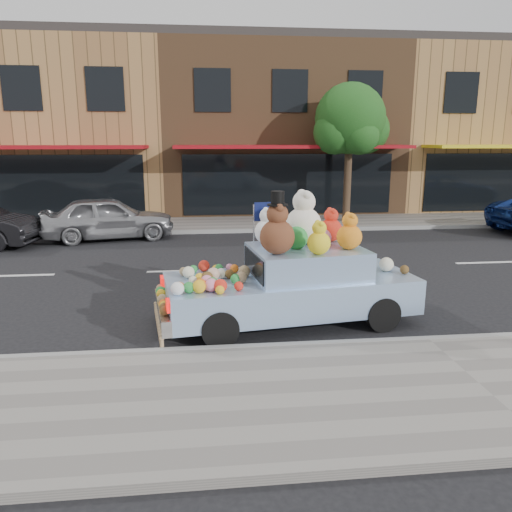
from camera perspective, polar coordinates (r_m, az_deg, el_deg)
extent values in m
plane|color=black|center=(12.96, 9.71, -1.22)|extent=(120.00, 120.00, 0.00)
cube|color=gray|center=(7.28, 24.07, -13.51)|extent=(60.00, 3.00, 0.12)
cube|color=gray|center=(19.14, 4.45, 3.80)|extent=(60.00, 3.00, 0.12)
cube|color=gray|center=(8.48, 19.00, -9.19)|extent=(60.00, 0.12, 0.13)
cube|color=gray|center=(17.69, 5.34, 3.01)|extent=(60.00, 0.12, 0.13)
cube|color=#A37744|center=(24.92, -21.90, 13.04)|extent=(10.00, 8.00, 7.00)
cube|color=#332D2B|center=(25.23, -22.66, 21.33)|extent=(10.00, 8.00, 0.30)
cube|color=black|center=(21.14, -24.27, 7.23)|extent=(8.50, 0.06, 2.40)
cube|color=maroon|center=(20.23, -25.44, 11.17)|extent=(9.00, 1.80, 0.12)
cube|color=black|center=(21.14, -25.23, 16.96)|extent=(1.40, 0.06, 1.60)
cube|color=black|center=(20.42, -16.86, 17.79)|extent=(1.40, 0.06, 1.60)
cube|color=brown|center=(24.31, 2.15, 13.98)|extent=(10.00, 8.00, 7.00)
cube|color=#332D2B|center=(24.63, 2.23, 22.50)|extent=(10.00, 8.00, 0.30)
cube|color=black|center=(20.42, 3.75, 8.19)|extent=(8.50, 0.06, 2.40)
cube|color=maroon|center=(19.48, 4.27, 12.36)|extent=(9.00, 1.80, 0.12)
cube|color=black|center=(20.12, -4.99, 18.36)|extent=(1.40, 0.06, 1.60)
cube|color=black|center=(20.42, 3.91, 18.30)|extent=(1.40, 0.06, 1.60)
cube|color=black|center=(21.14, 12.35, 17.87)|extent=(1.40, 0.06, 1.60)
cube|color=#A37744|center=(27.59, 23.73, 12.82)|extent=(10.00, 8.00, 7.00)
cube|color=#332D2B|center=(27.87, 24.47, 20.31)|extent=(10.00, 8.00, 0.30)
cube|color=black|center=(22.70, 22.41, 16.87)|extent=(1.40, 0.06, 1.60)
cylinder|color=#38281C|center=(19.42, 10.40, 8.34)|extent=(0.28, 0.28, 3.20)
sphere|color=#164A15|center=(19.37, 10.70, 15.19)|extent=(2.60, 2.60, 2.60)
sphere|color=#164A15|center=(19.86, 12.38, 13.90)|extent=(1.80, 1.80, 1.80)
sphere|color=#164A15|center=(19.00, 9.03, 13.78)|extent=(1.60, 1.60, 1.60)
sphere|color=#164A15|center=(18.84, 11.75, 13.37)|extent=(1.40, 1.40, 1.40)
sphere|color=#164A15|center=(19.86, 9.29, 14.32)|extent=(1.60, 1.60, 1.60)
imported|color=#A1A2A6|center=(16.83, -16.52, 4.20)|extent=(4.37, 2.41, 1.41)
cylinder|color=black|center=(8.78, 14.26, -6.45)|extent=(0.62, 0.28, 0.60)
cylinder|color=black|center=(10.10, 10.09, -3.63)|extent=(0.62, 0.28, 0.60)
cylinder|color=black|center=(7.89, -4.16, -8.33)|extent=(0.62, 0.28, 0.60)
cylinder|color=black|center=(9.34, -5.85, -4.89)|extent=(0.62, 0.28, 0.60)
cube|color=#9BBCE8|center=(8.84, 3.90, -4.20)|extent=(4.49, 2.28, 0.60)
cube|color=#9BBCE8|center=(8.79, 5.82, -0.62)|extent=(2.09, 1.75, 0.50)
cube|color=silver|center=(8.50, -10.59, -6.20)|extent=(0.40, 1.79, 0.26)
cube|color=red|center=(7.76, -9.98, -5.59)|extent=(0.10, 0.29, 0.16)
cube|color=red|center=(9.05, -10.65, -2.87)|extent=(0.10, 0.29, 0.16)
cube|color=black|center=(8.52, -0.20, -1.00)|extent=(0.22, 1.29, 0.40)
sphere|color=#572C19|center=(8.15, 2.44, 2.21)|extent=(0.58, 0.58, 0.58)
sphere|color=#572C19|center=(8.08, 2.46, 4.80)|extent=(0.36, 0.36, 0.36)
sphere|color=#572C19|center=(7.95, 2.61, 5.50)|extent=(0.14, 0.14, 0.14)
sphere|color=#572C19|center=(8.19, 2.34, 5.74)|extent=(0.14, 0.14, 0.14)
cylinder|color=black|center=(8.06, 2.47, 5.87)|extent=(0.34, 0.34, 0.02)
cylinder|color=black|center=(8.05, 2.48, 6.65)|extent=(0.22, 0.22, 0.22)
sphere|color=#F1E2C0|center=(9.01, 5.45, 3.50)|extent=(0.66, 0.66, 0.66)
sphere|color=#F1E2C0|center=(8.95, 5.51, 6.19)|extent=(0.41, 0.41, 0.41)
sphere|color=#F1E2C0|center=(8.79, 5.72, 6.94)|extent=(0.16, 0.16, 0.16)
sphere|color=#F1E2C0|center=(9.07, 5.34, 7.14)|extent=(0.16, 0.16, 0.16)
sphere|color=orange|center=(8.66, 10.62, 2.17)|extent=(0.43, 0.43, 0.43)
sphere|color=orange|center=(8.61, 10.69, 3.99)|extent=(0.27, 0.27, 0.27)
sphere|color=orange|center=(8.51, 10.90, 4.47)|extent=(0.10, 0.10, 0.10)
sphere|color=orange|center=(8.69, 10.54, 4.66)|extent=(0.10, 0.10, 0.10)
sphere|color=red|center=(9.27, 8.54, 2.95)|extent=(0.43, 0.43, 0.43)
sphere|color=red|center=(9.23, 8.60, 4.62)|extent=(0.26, 0.26, 0.26)
sphere|color=red|center=(9.13, 8.76, 5.06)|extent=(0.10, 0.10, 0.10)
sphere|color=red|center=(9.30, 8.47, 5.23)|extent=(0.10, 0.10, 0.10)
sphere|color=white|center=(8.93, 1.28, 2.78)|extent=(0.45, 0.45, 0.45)
sphere|color=white|center=(8.88, 1.29, 4.62)|extent=(0.28, 0.28, 0.28)
sphere|color=white|center=(8.77, 1.38, 5.11)|extent=(0.11, 0.11, 0.11)
sphere|color=white|center=(8.96, 1.21, 5.28)|extent=(0.11, 0.11, 0.11)
sphere|color=yellow|center=(8.19, 7.19, 1.48)|extent=(0.38, 0.38, 0.38)
sphere|color=yellow|center=(8.14, 7.24, 3.19)|extent=(0.24, 0.24, 0.24)
sphere|color=yellow|center=(8.05, 7.40, 3.63)|extent=(0.09, 0.09, 0.09)
sphere|color=yellow|center=(8.21, 7.13, 3.82)|extent=(0.09, 0.09, 0.09)
sphere|color=#227F32|center=(8.63, 4.63, 2.07)|extent=(0.40, 0.40, 0.40)
sphere|color=pink|center=(8.85, 7.60, 2.08)|extent=(0.32, 0.32, 0.32)
sphere|color=#662D8C|center=(8.11, -5.70, -3.06)|extent=(0.16, 0.16, 0.16)
sphere|color=beige|center=(8.67, -7.72, -1.87)|extent=(0.21, 0.21, 0.21)
sphere|color=pink|center=(7.88, -5.13, -3.35)|extent=(0.21, 0.21, 0.21)
sphere|color=orange|center=(7.74, -4.14, -3.90)|extent=(0.14, 0.14, 0.14)
sphere|color=#227F32|center=(9.00, -7.15, -1.50)|extent=(0.14, 0.14, 0.14)
sphere|color=silver|center=(8.72, -4.03, -1.89)|extent=(0.15, 0.15, 0.15)
sphere|color=beige|center=(8.61, -3.87, -2.11)|extent=(0.14, 0.14, 0.14)
sphere|color=#DF5D15|center=(7.91, -6.38, -3.32)|extent=(0.21, 0.21, 0.21)
sphere|color=#227F32|center=(8.01, -5.00, -3.12)|extent=(0.20, 0.20, 0.20)
sphere|color=#227F32|center=(7.85, -7.67, -3.59)|extent=(0.18, 0.18, 0.18)
sphere|color=olive|center=(8.84, -8.27, -1.77)|extent=(0.15, 0.15, 0.15)
sphere|color=beige|center=(8.29, -7.21, -2.78)|extent=(0.15, 0.15, 0.15)
sphere|color=olive|center=(8.66, -1.35, -1.77)|extent=(0.21, 0.21, 0.21)
sphere|color=olive|center=(8.00, -5.02, -3.15)|extent=(0.19, 0.19, 0.19)
sphere|color=orange|center=(8.21, -4.96, -2.90)|extent=(0.14, 0.14, 0.14)
sphere|color=pink|center=(8.10, -5.64, -2.91)|extent=(0.21, 0.21, 0.21)
sphere|color=orange|center=(8.35, -6.42, -2.54)|extent=(0.18, 0.18, 0.18)
sphere|color=#DF5D15|center=(7.89, -8.75, -3.56)|extent=(0.18, 0.18, 0.18)
sphere|color=orange|center=(9.03, -4.62, -1.43)|extent=(0.13, 0.13, 0.13)
sphere|color=red|center=(9.10, -5.96, -1.12)|extent=(0.20, 0.20, 0.20)
sphere|color=orange|center=(7.82, -6.52, -3.49)|extent=(0.21, 0.21, 0.21)
sphere|color=#227F32|center=(9.00, -4.27, -1.40)|extent=(0.15, 0.15, 0.15)
sphere|color=silver|center=(7.77, -8.97, -3.70)|extent=(0.21, 0.21, 0.21)
sphere|color=#543918|center=(8.32, -5.63, -2.47)|extent=(0.21, 0.21, 0.21)
sphere|color=pink|center=(9.08, -3.05, -1.31)|extent=(0.14, 0.14, 0.14)
sphere|color=#543918|center=(8.59, -3.06, -2.06)|extent=(0.16, 0.16, 0.16)
sphere|color=red|center=(7.83, -4.10, -3.41)|extent=(0.22, 0.22, 0.22)
sphere|color=olive|center=(8.30, -1.70, -2.47)|extent=(0.20, 0.20, 0.20)
sphere|color=#DF5D15|center=(8.96, -2.48, -1.44)|extent=(0.15, 0.15, 0.15)
sphere|color=red|center=(7.91, -1.99, -3.46)|extent=(0.15, 0.15, 0.15)
sphere|color=#227F32|center=(8.27, -2.36, -2.63)|extent=(0.17, 0.17, 0.17)
sphere|color=#D8A88C|center=(8.46, -4.89, -2.06)|extent=(0.22, 0.22, 0.22)
sphere|color=#543918|center=(8.06, -10.46, -5.76)|extent=(0.14, 0.14, 0.14)
sphere|color=orange|center=(8.16, -10.51, -5.56)|extent=(0.13, 0.13, 0.13)
sphere|color=olive|center=(9.10, -10.94, -3.60)|extent=(0.13, 0.13, 0.13)
sphere|color=#543918|center=(7.88, -10.37, -6.16)|extent=(0.16, 0.16, 0.16)
sphere|color=#662D8C|center=(8.09, -10.47, -5.77)|extent=(0.13, 0.13, 0.13)
sphere|color=orange|center=(8.73, -10.79, -4.23)|extent=(0.16, 0.16, 0.16)
sphere|color=#DF5D15|center=(8.22, -10.55, -5.37)|extent=(0.15, 0.15, 0.15)
sphere|color=#227F32|center=(8.82, -10.83, -3.99)|extent=(0.18, 0.18, 0.18)
sphere|color=pink|center=(8.07, -10.47, -5.77)|extent=(0.13, 0.13, 0.13)
sphere|color=olive|center=(8.38, -10.63, -4.90)|extent=(0.18, 0.18, 0.18)
sphere|color=silver|center=(9.39, 14.82, -0.99)|extent=(0.22, 0.22, 0.22)
sphere|color=beige|center=(9.33, 14.67, -0.95)|extent=(0.26, 0.26, 0.26)
sphere|color=#543918|center=(9.25, 16.61, -1.49)|extent=(0.16, 0.16, 0.16)
sphere|color=olive|center=(9.06, 12.59, -1.32)|extent=(0.24, 0.24, 0.24)
cylinder|color=#997A54|center=(7.79, -10.69, -9.92)|extent=(0.06, 0.06, 0.17)
sphere|color=#997A54|center=(7.75, -10.72, -9.27)|extent=(0.07, 0.07, 0.07)
cylinder|color=#997A54|center=(7.91, -10.75, -9.55)|extent=(0.06, 0.06, 0.17)
sphere|color=#997A54|center=(7.87, -10.78, -8.91)|extent=(0.07, 0.07, 0.07)
cylinder|color=#997A54|center=(8.03, -10.81, -9.19)|extent=(0.06, 0.06, 0.17)
sphere|color=#997A54|center=(7.99, -10.84, -8.56)|extent=(0.07, 0.07, 0.07)
cylinder|color=#997A54|center=(8.15, -10.87, -8.85)|extent=(0.06, 0.06, 0.17)
sphere|color=#997A54|center=(8.11, -10.90, -8.23)|extent=(0.07, 0.07, 0.07)
cylinder|color=#997A54|center=(8.27, -10.93, -8.51)|extent=(0.06, 0.06, 0.17)
sphere|color=#997A54|center=(8.24, -10.96, -7.90)|extent=(0.07, 0.07, 0.07)
cylinder|color=#997A54|center=(8.39, -10.98, -8.19)|extent=(0.06, 0.06, 0.17)
sphere|color=#997A54|center=(8.36, -11.01, -7.58)|extent=(0.07, 0.07, 0.07)
cylinder|color=#997A54|center=(8.51, -11.03, -7.87)|extent=(0.06, 0.06, 0.17)
sphere|color=#997A54|center=(8.48, -11.06, -7.27)|extent=(0.07, 0.07, 0.07)
cylinder|color=#997A54|center=(8.64, -11.09, -7.57)|extent=(0.06, 0.06, 0.17)
sphere|color=#997A54|center=(8.60, -11.11, -6.97)|extent=(0.07, 0.07, 0.07)
cylinder|color=#997A54|center=(8.76, -11.14, -7.27)|extent=(0.06, 0.06, 0.17)
sphere|color=#997A54|center=(8.73, -11.16, -6.68)|extent=(0.07, 0.07, 0.07)
cylinder|color=#997A54|center=(8.88, -11.19, -6.98)|extent=(0.06, 0.06, 0.17)
sphere|color=#997A54|center=(8.85, -11.21, -6.40)|extent=(0.07, 0.07, 0.07)
cylinder|color=#997A54|center=(9.00, -11.23, -6.69)|extent=(0.06, 0.06, 0.17)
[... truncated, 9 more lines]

